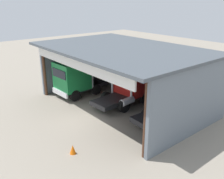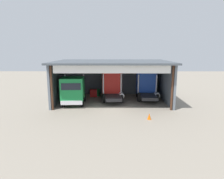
# 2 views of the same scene
# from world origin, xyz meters

# --- Properties ---
(ground_plane) EXTENTS (80.00, 80.00, 0.00)m
(ground_plane) POSITION_xyz_m (0.00, 0.00, 0.00)
(ground_plane) COLOR gray
(ground_plane) RESTS_ON ground
(workshop_shed) EXTENTS (13.49, 9.17, 4.90)m
(workshop_shed) POSITION_xyz_m (0.00, 4.88, 3.40)
(workshop_shed) COLOR slate
(workshop_shed) RESTS_ON ground
(truck_green_yard_outside) EXTENTS (2.75, 4.98, 3.39)m
(truck_green_yard_outside) POSITION_xyz_m (-4.40, 2.16, 1.70)
(truck_green_yard_outside) COLOR #197F3D
(truck_green_yard_outside) RESTS_ON ground
(truck_red_center_bay) EXTENTS (2.83, 5.39, 3.49)m
(truck_red_center_bay) POSITION_xyz_m (-0.03, 4.84, 1.82)
(truck_red_center_bay) COLOR red
(truck_red_center_bay) RESTS_ON ground
(truck_blue_center_left_bay) EXTENTS (2.68, 5.24, 3.33)m
(truck_blue_center_left_bay) POSITION_xyz_m (4.42, 5.22, 1.72)
(truck_blue_center_left_bay) COLOR #1E47B7
(truck_blue_center_left_bay) RESTS_ON ground
(oil_drum) EXTENTS (0.58, 0.58, 0.90)m
(oil_drum) POSITION_xyz_m (-1.98, 6.87, 0.45)
(oil_drum) COLOR #197233
(oil_drum) RESTS_ON ground
(tool_cart) EXTENTS (0.90, 0.60, 1.00)m
(tool_cart) POSITION_xyz_m (-2.50, 6.31, 0.50)
(tool_cart) COLOR red
(tool_cart) RESTS_ON ground
(traffic_cone) EXTENTS (0.36, 0.36, 0.56)m
(traffic_cone) POSITION_xyz_m (3.39, -2.78, 0.28)
(traffic_cone) COLOR orange
(traffic_cone) RESTS_ON ground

